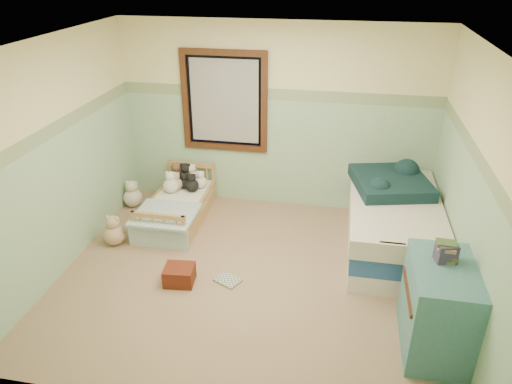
% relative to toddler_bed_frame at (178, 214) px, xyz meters
% --- Properties ---
extents(floor, '(4.20, 3.60, 0.02)m').
position_rel_toddler_bed_frame_xyz_m(floor, '(1.20, -1.05, -0.10)').
color(floor, '#8F7054').
rests_on(floor, ground).
extents(ceiling, '(4.20, 3.60, 0.02)m').
position_rel_toddler_bed_frame_xyz_m(ceiling, '(1.20, -1.05, 2.42)').
color(ceiling, white).
rests_on(ceiling, wall_back).
extents(wall_back, '(4.20, 0.04, 2.50)m').
position_rel_toddler_bed_frame_xyz_m(wall_back, '(1.20, 0.75, 1.16)').
color(wall_back, beige).
rests_on(wall_back, floor).
extents(wall_front, '(4.20, 0.04, 2.50)m').
position_rel_toddler_bed_frame_xyz_m(wall_front, '(1.20, -2.85, 1.16)').
color(wall_front, beige).
rests_on(wall_front, floor).
extents(wall_left, '(0.04, 3.60, 2.50)m').
position_rel_toddler_bed_frame_xyz_m(wall_left, '(-0.90, -1.05, 1.16)').
color(wall_left, beige).
rests_on(wall_left, floor).
extents(wall_right, '(0.04, 3.60, 2.50)m').
position_rel_toddler_bed_frame_xyz_m(wall_right, '(3.30, -1.05, 1.16)').
color(wall_right, beige).
rests_on(wall_right, floor).
extents(wainscot_mint, '(4.20, 0.01, 1.50)m').
position_rel_toddler_bed_frame_xyz_m(wainscot_mint, '(1.20, 0.74, 0.66)').
color(wainscot_mint, '#A4CAA6').
rests_on(wainscot_mint, floor).
extents(border_strip, '(4.20, 0.01, 0.15)m').
position_rel_toddler_bed_frame_xyz_m(border_strip, '(1.20, 0.74, 1.49)').
color(border_strip, '#3C6C3E').
rests_on(border_strip, wall_back).
extents(window_frame, '(1.16, 0.06, 1.36)m').
position_rel_toddler_bed_frame_xyz_m(window_frame, '(0.50, 0.71, 1.36)').
color(window_frame, black).
rests_on(window_frame, wall_back).
extents(window_blinds, '(0.92, 0.01, 1.12)m').
position_rel_toddler_bed_frame_xyz_m(window_blinds, '(0.50, 0.72, 1.36)').
color(window_blinds, '#BBBCB8').
rests_on(window_blinds, window_frame).
extents(toddler_bed_frame, '(0.69, 1.39, 0.18)m').
position_rel_toddler_bed_frame_xyz_m(toddler_bed_frame, '(0.00, 0.00, 0.00)').
color(toddler_bed_frame, '#997645').
rests_on(toddler_bed_frame, floor).
extents(toddler_mattress, '(0.64, 1.33, 0.12)m').
position_rel_toddler_bed_frame_xyz_m(toddler_mattress, '(0.00, 0.00, 0.15)').
color(toddler_mattress, white).
rests_on(toddler_mattress, toddler_bed_frame).
extents(patchwork_quilt, '(0.75, 0.69, 0.03)m').
position_rel_toddler_bed_frame_xyz_m(patchwork_quilt, '(0.00, -0.43, 0.22)').
color(patchwork_quilt, '#6EA8DE').
rests_on(patchwork_quilt, toddler_mattress).
extents(plush_bed_brown, '(0.21, 0.21, 0.21)m').
position_rel_toddler_bed_frame_xyz_m(plush_bed_brown, '(-0.15, 0.50, 0.31)').
color(plush_bed_brown, brown).
rests_on(plush_bed_brown, toddler_mattress).
extents(plush_bed_white, '(0.21, 0.21, 0.21)m').
position_rel_toddler_bed_frame_xyz_m(plush_bed_white, '(0.05, 0.50, 0.31)').
color(plush_bed_white, white).
rests_on(plush_bed_white, toddler_mattress).
extents(plush_bed_tan, '(0.18, 0.18, 0.18)m').
position_rel_toddler_bed_frame_xyz_m(plush_bed_tan, '(-0.10, 0.28, 0.30)').
color(plush_bed_tan, tan).
rests_on(plush_bed_tan, toddler_mattress).
extents(plush_bed_dark, '(0.18, 0.18, 0.18)m').
position_rel_toddler_bed_frame_xyz_m(plush_bed_dark, '(0.13, 0.28, 0.30)').
color(plush_bed_dark, black).
rests_on(plush_bed_dark, toddler_mattress).
extents(plush_floor_cream, '(0.26, 0.26, 0.26)m').
position_rel_toddler_bed_frame_xyz_m(plush_floor_cream, '(-0.75, 0.25, 0.04)').
color(plush_floor_cream, beige).
rests_on(plush_floor_cream, floor).
extents(plush_floor_tan, '(0.26, 0.26, 0.26)m').
position_rel_toddler_bed_frame_xyz_m(plush_floor_tan, '(-0.56, -0.72, 0.04)').
color(plush_floor_tan, tan).
rests_on(plush_floor_tan, floor).
extents(twin_bed_frame, '(0.99, 1.98, 0.22)m').
position_rel_toddler_bed_frame_xyz_m(twin_bed_frame, '(2.75, -0.17, 0.02)').
color(twin_bed_frame, white).
rests_on(twin_bed_frame, floor).
extents(twin_boxspring, '(0.99, 1.98, 0.22)m').
position_rel_toddler_bed_frame_xyz_m(twin_boxspring, '(2.75, -0.17, 0.24)').
color(twin_boxspring, navy).
rests_on(twin_boxspring, twin_bed_frame).
extents(twin_mattress, '(1.03, 2.02, 0.22)m').
position_rel_toddler_bed_frame_xyz_m(twin_mattress, '(2.75, -0.17, 0.46)').
color(twin_mattress, '#EFE7CC').
rests_on(twin_mattress, twin_boxspring).
extents(teal_blanket, '(1.03, 1.07, 0.14)m').
position_rel_toddler_bed_frame_xyz_m(teal_blanket, '(2.70, 0.13, 0.64)').
color(teal_blanket, '#142F32').
rests_on(teal_blanket, twin_mattress).
extents(dresser, '(0.54, 0.86, 0.86)m').
position_rel_toddler_bed_frame_xyz_m(dresser, '(3.02, -1.78, 0.34)').
color(dresser, '#3A727A').
rests_on(dresser, floor).
extents(book_stack, '(0.19, 0.16, 0.17)m').
position_rel_toddler_bed_frame_xyz_m(book_stack, '(3.02, -1.68, 0.86)').
color(book_stack, '#412D31').
rests_on(book_stack, dresser).
extents(red_pillow, '(0.34, 0.31, 0.20)m').
position_rel_toddler_bed_frame_xyz_m(red_pillow, '(0.47, -1.31, 0.01)').
color(red_pillow, '#992B0D').
rests_on(red_pillow, floor).
extents(floor_book, '(0.32, 0.30, 0.02)m').
position_rel_toddler_bed_frame_xyz_m(floor_book, '(0.98, -1.20, -0.08)').
color(floor_book, yellow).
rests_on(floor_book, floor).
extents(extra_plush_0, '(0.19, 0.19, 0.19)m').
position_rel_toddler_bed_frame_xyz_m(extra_plush_0, '(-0.11, 0.53, 0.31)').
color(extra_plush_0, beige).
rests_on(extra_plush_0, toddler_mattress).
extents(extra_plush_1, '(0.15, 0.15, 0.15)m').
position_rel_toddler_bed_frame_xyz_m(extra_plush_1, '(0.00, 0.35, 0.29)').
color(extra_plush_1, black).
rests_on(extra_plush_1, toddler_mattress).
extents(extra_plush_2, '(0.17, 0.17, 0.17)m').
position_rel_toddler_bed_frame_xyz_m(extra_plush_2, '(0.21, 0.41, 0.29)').
color(extra_plush_2, white).
rests_on(extra_plush_2, toddler_mattress).
extents(extra_plush_3, '(0.22, 0.22, 0.22)m').
position_rel_toddler_bed_frame_xyz_m(extra_plush_3, '(-0.02, 0.47, 0.32)').
color(extra_plush_3, black).
rests_on(extra_plush_3, toddler_mattress).
extents(extra_plush_4, '(0.21, 0.21, 0.21)m').
position_rel_toddler_bed_frame_xyz_m(extra_plush_4, '(-0.14, 0.20, 0.31)').
color(extra_plush_4, white).
rests_on(extra_plush_4, toddler_mattress).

